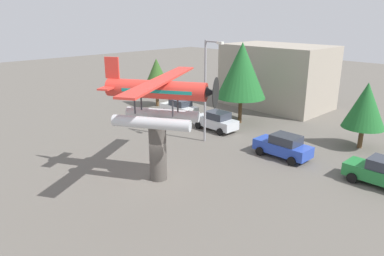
{
  "coord_description": "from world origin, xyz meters",
  "views": [
    {
      "loc": [
        16.73,
        -13.14,
        10.14
      ],
      "look_at": [
        0.0,
        3.0,
        2.77
      ],
      "focal_mm": 33.63,
      "sensor_mm": 36.0,
      "label": 1
    }
  ],
  "objects_px": {
    "tree_west": "(157,74)",
    "tree_east": "(242,70)",
    "car_mid_silver": "(216,121)",
    "tree_center_back": "(366,106)",
    "floatplane_monument": "(158,98)",
    "streetlight_primary": "(207,85)",
    "car_near_white": "(179,107)",
    "car_distant_green": "(382,172)",
    "car_far_blue": "(283,146)",
    "storefront_building": "(277,76)",
    "display_pedestal": "(158,152)"
  },
  "relations": [
    {
      "from": "floatplane_monument",
      "to": "streetlight_primary",
      "type": "height_order",
      "value": "streetlight_primary"
    },
    {
      "from": "streetlight_primary",
      "to": "tree_east",
      "type": "relative_size",
      "value": 1.07
    },
    {
      "from": "car_mid_silver",
      "to": "tree_west",
      "type": "xyz_separation_m",
      "value": [
        -10.85,
        1.86,
        2.84
      ]
    },
    {
      "from": "tree_west",
      "to": "tree_east",
      "type": "bearing_deg",
      "value": 8.01
    },
    {
      "from": "car_mid_silver",
      "to": "tree_center_back",
      "type": "xyz_separation_m",
      "value": [
        11.06,
        4.83,
        2.58
      ]
    },
    {
      "from": "tree_center_back",
      "to": "storefront_building",
      "type": "bearing_deg",
      "value": 151.04
    },
    {
      "from": "tree_west",
      "to": "tree_east",
      "type": "relative_size",
      "value": 0.71
    },
    {
      "from": "tree_west",
      "to": "tree_east",
      "type": "xyz_separation_m",
      "value": [
        10.91,
        1.53,
        1.4
      ]
    },
    {
      "from": "car_mid_silver",
      "to": "car_distant_green",
      "type": "bearing_deg",
      "value": 176.22
    },
    {
      "from": "tree_east",
      "to": "tree_center_back",
      "type": "bearing_deg",
      "value": 7.43
    },
    {
      "from": "storefront_building",
      "to": "car_distant_green",
      "type": "bearing_deg",
      "value": -38.26
    },
    {
      "from": "car_distant_green",
      "to": "tree_east",
      "type": "relative_size",
      "value": 0.54
    },
    {
      "from": "car_distant_green",
      "to": "streetlight_primary",
      "type": "relative_size",
      "value": 0.51
    },
    {
      "from": "car_distant_green",
      "to": "storefront_building",
      "type": "xyz_separation_m",
      "value": [
        -16.12,
        12.72,
        2.58
      ]
    },
    {
      "from": "tree_east",
      "to": "streetlight_primary",
      "type": "bearing_deg",
      "value": -76.43
    },
    {
      "from": "streetlight_primary",
      "to": "car_distant_green",
      "type": "bearing_deg",
      "value": 8.44
    },
    {
      "from": "floatplane_monument",
      "to": "storefront_building",
      "type": "bearing_deg",
      "value": 74.09
    },
    {
      "from": "car_far_blue",
      "to": "tree_center_back",
      "type": "bearing_deg",
      "value": -117.18
    },
    {
      "from": "tree_east",
      "to": "tree_center_back",
      "type": "distance_m",
      "value": 11.22
    },
    {
      "from": "storefront_building",
      "to": "tree_east",
      "type": "relative_size",
      "value": 1.48
    },
    {
      "from": "storefront_building",
      "to": "tree_west",
      "type": "height_order",
      "value": "storefront_building"
    },
    {
      "from": "car_far_blue",
      "to": "tree_center_back",
      "type": "distance_m",
      "value": 7.38
    },
    {
      "from": "car_mid_silver",
      "to": "tree_center_back",
      "type": "distance_m",
      "value": 12.34
    },
    {
      "from": "tree_west",
      "to": "tree_center_back",
      "type": "relative_size",
      "value": 1.04
    },
    {
      "from": "car_mid_silver",
      "to": "car_distant_green",
      "type": "xyz_separation_m",
      "value": [
        14.68,
        -0.97,
        0.0
      ]
    },
    {
      "from": "car_mid_silver",
      "to": "car_far_blue",
      "type": "distance_m",
      "value": 8.01
    },
    {
      "from": "streetlight_primary",
      "to": "car_near_white",
      "type": "bearing_deg",
      "value": 153.39
    },
    {
      "from": "storefront_building",
      "to": "tree_west",
      "type": "relative_size",
      "value": 2.1
    },
    {
      "from": "car_far_blue",
      "to": "tree_west",
      "type": "xyz_separation_m",
      "value": [
        -18.75,
        3.18,
        2.84
      ]
    },
    {
      "from": "car_mid_silver",
      "to": "tree_east",
      "type": "relative_size",
      "value": 0.54
    },
    {
      "from": "car_near_white",
      "to": "tree_east",
      "type": "bearing_deg",
      "value": -157.21
    },
    {
      "from": "tree_center_back",
      "to": "display_pedestal",
      "type": "bearing_deg",
      "value": -113.94
    },
    {
      "from": "car_mid_silver",
      "to": "display_pedestal",
      "type": "bearing_deg",
      "value": 113.04
    },
    {
      "from": "streetlight_primary",
      "to": "tree_west",
      "type": "bearing_deg",
      "value": 159.0
    },
    {
      "from": "car_near_white",
      "to": "car_distant_green",
      "type": "distance_m",
      "value": 20.73
    },
    {
      "from": "car_far_blue",
      "to": "tree_east",
      "type": "relative_size",
      "value": 0.54
    },
    {
      "from": "car_mid_silver",
      "to": "tree_center_back",
      "type": "relative_size",
      "value": 0.8
    },
    {
      "from": "car_distant_green",
      "to": "tree_center_back",
      "type": "bearing_deg",
      "value": -57.99
    },
    {
      "from": "car_far_blue",
      "to": "car_mid_silver",
      "type": "bearing_deg",
      "value": -9.51
    },
    {
      "from": "storefront_building",
      "to": "car_far_blue",
      "type": "bearing_deg",
      "value": -54.44
    },
    {
      "from": "streetlight_primary",
      "to": "tree_center_back",
      "type": "bearing_deg",
      "value": 39.22
    },
    {
      "from": "floatplane_monument",
      "to": "car_distant_green",
      "type": "distance_m",
      "value": 14.47
    },
    {
      "from": "car_distant_green",
      "to": "tree_west",
      "type": "xyz_separation_m",
      "value": [
        -25.54,
        2.83,
        2.84
      ]
    },
    {
      "from": "display_pedestal",
      "to": "car_near_white",
      "type": "relative_size",
      "value": 0.88
    },
    {
      "from": "display_pedestal",
      "to": "car_near_white",
      "type": "xyz_separation_m",
      "value": [
        -10.33,
        11.12,
        -0.97
      ]
    },
    {
      "from": "floatplane_monument",
      "to": "tree_center_back",
      "type": "height_order",
      "value": "floatplane_monument"
    },
    {
      "from": "storefront_building",
      "to": "display_pedestal",
      "type": "bearing_deg",
      "value": -75.22
    },
    {
      "from": "car_mid_silver",
      "to": "streetlight_primary",
      "type": "relative_size",
      "value": 0.51
    },
    {
      "from": "car_near_white",
      "to": "tree_east",
      "type": "height_order",
      "value": "tree_east"
    },
    {
      "from": "streetlight_primary",
      "to": "tree_center_back",
      "type": "height_order",
      "value": "streetlight_primary"
    }
  ]
}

